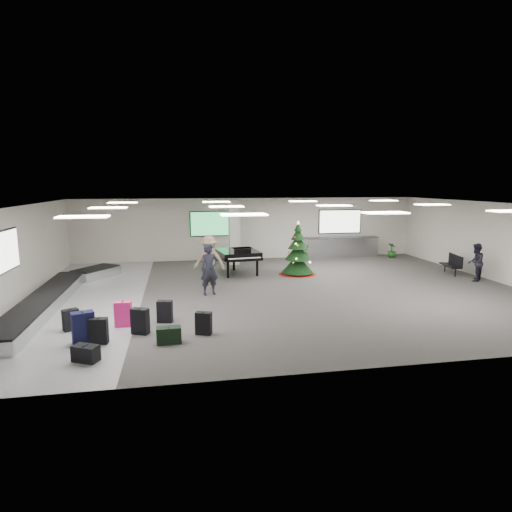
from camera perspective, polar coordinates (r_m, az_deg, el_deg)
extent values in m
plane|color=#3C3836|center=(16.06, 3.30, -4.60)|extent=(18.00, 18.00, 0.00)
cube|color=#BAB6AA|center=(22.55, -0.88, 3.66)|extent=(18.00, 0.02, 3.20)
cube|color=#BAB6AA|center=(9.23, 13.79, -5.37)|extent=(18.00, 0.02, 3.20)
cube|color=#BAB6AA|center=(16.18, -29.35, 0.06)|extent=(0.02, 14.00, 3.20)
cube|color=#BAB6AA|center=(19.89, 29.44, 1.62)|extent=(0.02, 14.00, 3.20)
cube|color=silver|center=(15.58, 3.42, 6.88)|extent=(18.00, 14.00, 0.02)
cube|color=gray|center=(15.96, -22.04, -5.39)|extent=(4.00, 14.00, 0.01)
cube|color=beige|center=(21.02, -2.94, 3.22)|extent=(0.50, 0.50, 3.20)
cube|color=green|center=(22.22, -5.97, 4.30)|extent=(2.20, 0.08, 1.30)
cube|color=white|center=(23.81, 11.12, 4.53)|extent=(2.40, 0.08, 1.30)
cube|color=white|center=(15.19, -30.46, 0.56)|extent=(0.08, 2.10, 1.30)
cube|color=white|center=(11.37, -22.05, 4.88)|extent=(1.20, 0.60, 0.04)
cube|color=white|center=(15.30, -19.10, 6.10)|extent=(1.20, 0.60, 0.04)
cube|color=white|center=(19.26, -17.35, 6.81)|extent=(1.20, 0.60, 0.04)
cube|color=white|center=(11.27, -1.64, 5.54)|extent=(1.20, 0.60, 0.04)
cube|color=white|center=(15.23, -3.96, 6.58)|extent=(1.20, 0.60, 0.04)
cube|color=white|center=(19.21, -5.33, 7.19)|extent=(1.20, 0.60, 0.04)
cube|color=white|center=(12.52, 16.85, 5.54)|extent=(1.20, 0.60, 0.04)
cube|color=white|center=(16.18, 10.35, 6.63)|extent=(1.20, 0.60, 0.04)
cube|color=white|center=(19.97, 6.27, 7.27)|extent=(1.20, 0.60, 0.04)
cube|color=white|center=(14.79, 30.83, 5.16)|extent=(1.20, 0.60, 0.04)
cube|color=white|center=(17.99, 22.44, 6.35)|extent=(1.20, 0.60, 0.04)
cube|color=white|center=(21.46, 16.64, 7.09)|extent=(1.20, 0.60, 0.04)
cube|color=silver|center=(15.22, -26.53, -5.69)|extent=(1.00, 8.00, 0.38)
cube|color=black|center=(15.17, -26.59, -4.92)|extent=(0.95, 7.90, 0.05)
cube|color=silver|center=(19.40, -20.57, -2.15)|extent=(1.97, 2.21, 0.38)
cube|color=black|center=(19.36, -20.61, -1.54)|extent=(1.87, 2.10, 0.05)
cube|color=silver|center=(23.69, 11.28, 1.15)|extent=(4.00, 0.60, 1.05)
cube|color=#2C2C2F|center=(23.62, 11.32, 2.43)|extent=(4.05, 0.65, 0.04)
cube|color=black|center=(11.47, -20.21, -9.37)|extent=(0.44, 0.28, 0.66)
cube|color=black|center=(11.36, -20.31, -7.76)|extent=(0.04, 0.14, 0.02)
cube|color=black|center=(11.85, -15.18, -8.39)|extent=(0.51, 0.41, 0.69)
cube|color=black|center=(11.74, -15.26, -6.73)|extent=(0.09, 0.14, 0.02)
cube|color=#E01D73|center=(12.56, -17.27, -7.40)|extent=(0.47, 0.28, 0.72)
cube|color=black|center=(12.46, -17.36, -5.79)|extent=(0.04, 0.16, 0.02)
cube|color=black|center=(12.65, -12.06, -7.24)|extent=(0.47, 0.32, 0.64)
cube|color=black|center=(12.56, -12.11, -5.80)|extent=(0.06, 0.14, 0.02)
cube|color=black|center=(11.61, -22.05, -8.86)|extent=(0.60, 0.47, 0.81)
cube|color=black|center=(11.49, -22.18, -6.88)|extent=(0.10, 0.18, 0.02)
cube|color=black|center=(11.10, -11.54, -10.27)|extent=(0.62, 0.33, 0.41)
cube|color=black|center=(11.03, -11.58, -9.23)|extent=(0.04, 0.18, 0.02)
cube|color=black|center=(11.51, -7.00, -8.89)|extent=(0.47, 0.35, 0.60)
cube|color=black|center=(11.42, -7.03, -7.41)|extent=(0.08, 0.13, 0.02)
cube|color=black|center=(12.75, -23.46, -7.82)|extent=(0.46, 0.41, 0.59)
cube|color=black|center=(12.66, -23.56, -6.50)|extent=(0.10, 0.13, 0.02)
cube|color=black|center=(10.54, -21.75, -11.98)|extent=(0.65, 0.54, 0.37)
cube|color=black|center=(10.47, -21.82, -10.98)|extent=(0.11, 0.18, 0.02)
cone|color=maroon|center=(18.93, 5.54, -2.27)|extent=(1.67, 1.67, 0.11)
cylinder|color=#3F2819|center=(18.90, 5.55, -1.78)|extent=(0.11, 0.11, 0.44)
cone|color=black|center=(18.85, 5.56, -0.99)|extent=(1.40, 1.40, 0.79)
cone|color=black|center=(18.76, 5.59, 0.59)|extent=(1.14, 1.14, 0.70)
cone|color=black|center=(18.70, 5.61, 1.92)|extent=(0.88, 0.88, 0.61)
cone|color=black|center=(18.65, 5.63, 2.98)|extent=(0.61, 0.61, 0.53)
cone|color=black|center=(18.62, 5.64, 3.92)|extent=(0.35, 0.35, 0.39)
cone|color=#FFE566|center=(18.60, 5.65, 4.51)|extent=(0.14, 0.14, 0.16)
cube|color=black|center=(18.88, -2.41, 0.29)|extent=(1.89, 2.08, 0.30)
cube|color=black|center=(17.92, -1.55, -0.48)|extent=(1.59, 0.52, 0.11)
cube|color=white|center=(17.88, -1.52, -0.30)|extent=(1.41, 0.32, 0.02)
cube|color=black|center=(18.12, -1.79, 0.60)|extent=(0.75, 0.13, 0.24)
cylinder|color=black|center=(18.09, -3.75, -1.79)|extent=(0.11, 0.11, 0.73)
cylinder|color=black|center=(18.44, 0.16, -1.56)|extent=(0.11, 0.11, 0.73)
cylinder|color=black|center=(19.68, -2.98, -0.85)|extent=(0.11, 0.11, 0.73)
cube|color=black|center=(20.66, 24.48, -1.16)|extent=(0.74, 1.44, 0.06)
cylinder|color=black|center=(20.25, 25.33, -2.01)|extent=(0.06, 0.06, 0.37)
cylinder|color=black|center=(21.14, 23.60, -1.43)|extent=(0.06, 0.06, 0.37)
cube|color=black|center=(20.74, 25.01, -0.44)|extent=(0.33, 1.35, 0.46)
imported|color=black|center=(15.33, -6.21, -1.80)|extent=(0.76, 0.60, 1.84)
imported|color=#9A7D5F|center=(16.81, -6.25, -0.61)|extent=(1.43, 1.14, 1.94)
imported|color=black|center=(19.59, 27.23, -0.75)|extent=(0.95, 0.95, 1.55)
imported|color=#183E14|center=(22.63, 6.63, 0.55)|extent=(0.52, 0.55, 0.79)
imported|color=#183E14|center=(24.20, 17.66, 0.73)|extent=(0.57, 0.57, 0.78)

